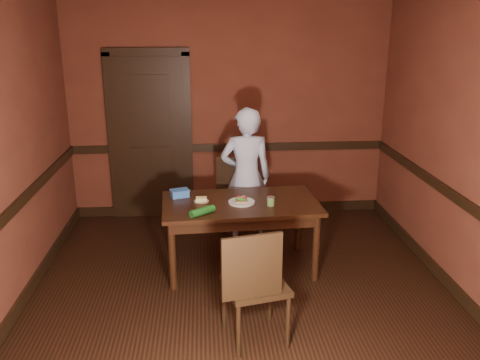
{
  "coord_description": "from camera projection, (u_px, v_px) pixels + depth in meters",
  "views": [
    {
      "loc": [
        -0.33,
        -4.11,
        2.46
      ],
      "look_at": [
        0.0,
        0.35,
        1.05
      ],
      "focal_mm": 38.0,
      "sensor_mm": 36.0,
      "label": 1
    }
  ],
  "objects": [
    {
      "name": "wrapped_veg",
      "position": [
        202.0,
        211.0,
        4.73
      ],
      "size": [
        0.25,
        0.21,
        0.07
      ],
      "primitive_type": "cylinder",
      "rotation": [
        0.0,
        1.57,
        0.64
      ],
      "color": "#19541A",
      "rests_on": "dining_table"
    },
    {
      "name": "food_tub",
      "position": [
        180.0,
        193.0,
        5.21
      ],
      "size": [
        0.22,
        0.18,
        0.08
      ],
      "rotation": [
        0.0,
        0.0,
        0.32
      ],
      "color": "#3873CA",
      "rests_on": "dining_table"
    },
    {
      "name": "chair_near",
      "position": [
        255.0,
        283.0,
        3.97
      ],
      "size": [
        0.56,
        0.56,
        0.99
      ],
      "primitive_type": null,
      "rotation": [
        0.0,
        0.0,
        3.37
      ],
      "color": "black",
      "rests_on": "floor"
    },
    {
      "name": "dado_left",
      "position": [
        8.0,
        215.0,
        4.27
      ],
      "size": [
        0.03,
        4.5,
        0.1
      ],
      "primitive_type": "cube",
      "color": "black",
      "rests_on": "ground"
    },
    {
      "name": "floor",
      "position": [
        243.0,
        300.0,
        4.68
      ],
      "size": [
        4.0,
        4.5,
        0.01
      ],
      "primitive_type": "cube",
      "color": "black",
      "rests_on": "ground"
    },
    {
      "name": "baseboard_right",
      "position": [
        452.0,
        286.0,
        4.8
      ],
      "size": [
        0.03,
        4.5,
        0.12
      ],
      "primitive_type": "cube",
      "color": "black",
      "rests_on": "ground"
    },
    {
      "name": "dado_back",
      "position": [
        229.0,
        147.0,
        6.53
      ],
      "size": [
        4.0,
        0.03,
        0.1
      ],
      "primitive_type": "cube",
      "color": "black",
      "rests_on": "ground"
    },
    {
      "name": "person",
      "position": [
        246.0,
        177.0,
        5.67
      ],
      "size": [
        0.59,
        0.4,
        1.57
      ],
      "primitive_type": "imported",
      "rotation": [
        0.0,
        0.0,
        3.19
      ],
      "color": "silver",
      "rests_on": "floor"
    },
    {
      "name": "dining_table",
      "position": [
        240.0,
        235.0,
        5.18
      ],
      "size": [
        1.6,
        0.96,
        0.73
      ],
      "primitive_type": "cube",
      "rotation": [
        0.0,
        0.0,
        0.06
      ],
      "color": "black",
      "rests_on": "floor"
    },
    {
      "name": "sauce_jar",
      "position": [
        271.0,
        201.0,
        4.96
      ],
      "size": [
        0.08,
        0.08,
        0.09
      ],
      "rotation": [
        0.0,
        0.0,
        0.26
      ],
      "color": "#649146",
      "rests_on": "dining_table"
    },
    {
      "name": "baseboard_left",
      "position": [
        21.0,
        303.0,
        4.52
      ],
      "size": [
        0.03,
        4.5,
        0.12
      ],
      "primitive_type": "cube",
      "color": "black",
      "rests_on": "ground"
    },
    {
      "name": "cheese_saucer",
      "position": [
        201.0,
        200.0,
        5.08
      ],
      "size": [
        0.15,
        0.15,
        0.05
      ],
      "rotation": [
        0.0,
        0.0,
        -0.21
      ],
      "color": "silver",
      "rests_on": "dining_table"
    },
    {
      "name": "dado_right",
      "position": [
        464.0,
        203.0,
        4.54
      ],
      "size": [
        0.03,
        4.5,
        0.1
      ],
      "primitive_type": "cube",
      "color": "black",
      "rests_on": "ground"
    },
    {
      "name": "chair_far",
      "position": [
        242.0,
        205.0,
        5.66
      ],
      "size": [
        0.55,
        0.55,
        0.99
      ],
      "primitive_type": null,
      "rotation": [
        0.0,
        0.0,
        -0.2
      ],
      "color": "black",
      "rests_on": "floor"
    },
    {
      "name": "door",
      "position": [
        150.0,
        134.0,
        6.39
      ],
      "size": [
        1.05,
        0.07,
        2.2
      ],
      "color": "black",
      "rests_on": "ground"
    },
    {
      "name": "wall_right",
      "position": [
        472.0,
        154.0,
        4.41
      ],
      "size": [
        0.02,
        4.5,
        2.7
      ],
      "primitive_type": "cube",
      "color": "#5C2A1B",
      "rests_on": "ground"
    },
    {
      "name": "wall_back",
      "position": [
        229.0,
        112.0,
        6.41
      ],
      "size": [
        4.0,
        0.02,
        2.7
      ],
      "primitive_type": "cube",
      "color": "#5C2A1B",
      "rests_on": "ground"
    },
    {
      "name": "sandwich_plate",
      "position": [
        242.0,
        201.0,
        5.04
      ],
      "size": [
        0.26,
        0.26,
        0.07
      ],
      "rotation": [
        0.0,
        0.0,
        -0.24
      ],
      "color": "silver",
      "rests_on": "dining_table"
    },
    {
      "name": "baseboard_back",
      "position": [
        230.0,
        208.0,
        6.78
      ],
      "size": [
        4.0,
        0.03,
        0.12
      ],
      "primitive_type": "cube",
      "color": "black",
      "rests_on": "ground"
    },
    {
      "name": "wall_front",
      "position": [
        286.0,
        297.0,
        2.13
      ],
      "size": [
        4.0,
        0.02,
        2.7
      ],
      "primitive_type": "cube",
      "color": "#5C2A1B",
      "rests_on": "ground"
    }
  ]
}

